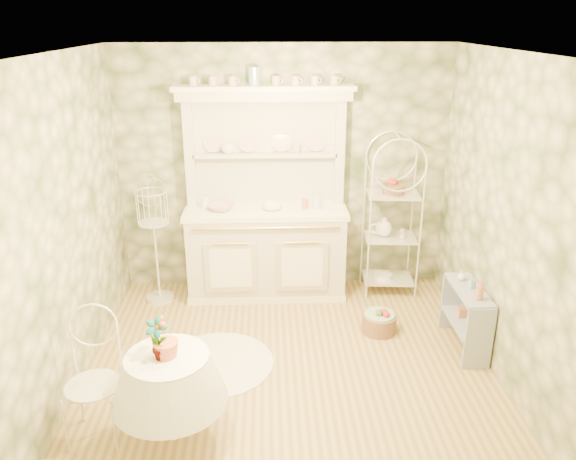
{
  "coord_description": "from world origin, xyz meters",
  "views": [
    {
      "loc": [
        -0.18,
        -4.2,
        2.95
      ],
      "look_at": [
        0.0,
        0.5,
        1.15
      ],
      "focal_mm": 35.0,
      "sensor_mm": 36.0,
      "label": 1
    }
  ],
  "objects_px": {
    "floor_basket": "(379,322)",
    "birdcage_stand": "(155,241)",
    "side_shelf": "(466,317)",
    "round_table": "(171,401)",
    "bakers_rack": "(392,217)",
    "cafe_chair": "(93,385)",
    "kitchen_dresser": "(266,197)"
  },
  "relations": [
    {
      "from": "round_table",
      "to": "side_shelf",
      "type": "bearing_deg",
      "value": 23.94
    },
    {
      "from": "kitchen_dresser",
      "to": "floor_basket",
      "type": "distance_m",
      "value": 1.76
    },
    {
      "from": "side_shelf",
      "to": "birdcage_stand",
      "type": "xyz_separation_m",
      "value": [
        -3.04,
        1.07,
        0.39
      ]
    },
    {
      "from": "bakers_rack",
      "to": "cafe_chair",
      "type": "bearing_deg",
      "value": -134.11
    },
    {
      "from": "bakers_rack",
      "to": "floor_basket",
      "type": "height_order",
      "value": "bakers_rack"
    },
    {
      "from": "round_table",
      "to": "cafe_chair",
      "type": "relative_size",
      "value": 0.73
    },
    {
      "from": "kitchen_dresser",
      "to": "cafe_chair",
      "type": "relative_size",
      "value": 2.52
    },
    {
      "from": "bakers_rack",
      "to": "birdcage_stand",
      "type": "relative_size",
      "value": 1.26
    },
    {
      "from": "side_shelf",
      "to": "round_table",
      "type": "relative_size",
      "value": 1.12
    },
    {
      "from": "birdcage_stand",
      "to": "cafe_chair",
      "type": "bearing_deg",
      "value": -92.0
    },
    {
      "from": "cafe_chair",
      "to": "side_shelf",
      "type": "bearing_deg",
      "value": 12.31
    },
    {
      "from": "birdcage_stand",
      "to": "floor_basket",
      "type": "bearing_deg",
      "value": -18.42
    },
    {
      "from": "side_shelf",
      "to": "round_table",
      "type": "bearing_deg",
      "value": -161.59
    },
    {
      "from": "birdcage_stand",
      "to": "floor_basket",
      "type": "height_order",
      "value": "birdcage_stand"
    },
    {
      "from": "side_shelf",
      "to": "birdcage_stand",
      "type": "bearing_deg",
      "value": 155.06
    },
    {
      "from": "round_table",
      "to": "floor_basket",
      "type": "xyz_separation_m",
      "value": [
        1.82,
        1.44,
        -0.23
      ]
    },
    {
      "from": "kitchen_dresser",
      "to": "floor_basket",
      "type": "height_order",
      "value": "kitchen_dresser"
    },
    {
      "from": "birdcage_stand",
      "to": "kitchen_dresser",
      "type": "bearing_deg",
      "value": 5.75
    },
    {
      "from": "side_shelf",
      "to": "cafe_chair",
      "type": "xyz_separation_m",
      "value": [
        -3.12,
        -1.09,
        0.13
      ]
    },
    {
      "from": "birdcage_stand",
      "to": "floor_basket",
      "type": "relative_size",
      "value": 4.25
    },
    {
      "from": "kitchen_dresser",
      "to": "birdcage_stand",
      "type": "distance_m",
      "value": 1.27
    },
    {
      "from": "floor_basket",
      "to": "birdcage_stand",
      "type": "bearing_deg",
      "value": 161.58
    },
    {
      "from": "side_shelf",
      "to": "cafe_chair",
      "type": "distance_m",
      "value": 3.31
    },
    {
      "from": "kitchen_dresser",
      "to": "round_table",
      "type": "height_order",
      "value": "kitchen_dresser"
    },
    {
      "from": "side_shelf",
      "to": "cafe_chair",
      "type": "height_order",
      "value": "cafe_chair"
    },
    {
      "from": "cafe_chair",
      "to": "birdcage_stand",
      "type": "height_order",
      "value": "birdcage_stand"
    },
    {
      "from": "side_shelf",
      "to": "round_table",
      "type": "height_order",
      "value": "round_table"
    },
    {
      "from": "kitchen_dresser",
      "to": "cafe_chair",
      "type": "distance_m",
      "value": 2.7
    },
    {
      "from": "bakers_rack",
      "to": "birdcage_stand",
      "type": "bearing_deg",
      "value": -172.2
    },
    {
      "from": "kitchen_dresser",
      "to": "cafe_chair",
      "type": "height_order",
      "value": "kitchen_dresser"
    },
    {
      "from": "bakers_rack",
      "to": "side_shelf",
      "type": "xyz_separation_m",
      "value": [
        0.48,
        -1.2,
        -0.57
      ]
    },
    {
      "from": "cafe_chair",
      "to": "floor_basket",
      "type": "xyz_separation_m",
      "value": [
        2.37,
        1.4,
        -0.35
      ]
    }
  ]
}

